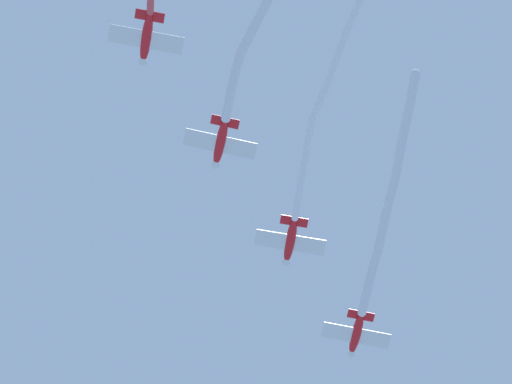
{
  "coord_description": "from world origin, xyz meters",
  "views": [
    {
      "loc": [
        27.09,
        27.85,
        4.07
      ],
      "look_at": [
        10.12,
        8.15,
        86.28
      ],
      "focal_mm": 67.64,
      "sensor_mm": 36.0,
      "label": 1
    }
  ],
  "objects_px": {
    "airplane_slot": "(146,39)",
    "airplane_left_wing": "(290,242)",
    "airplane_right_wing": "(220,143)",
    "airplane_lead": "(356,334)"
  },
  "relations": [
    {
      "from": "airplane_lead",
      "to": "airplane_right_wing",
      "type": "height_order",
      "value": "airplane_right_wing"
    },
    {
      "from": "airplane_lead",
      "to": "airplane_slot",
      "type": "xyz_separation_m",
      "value": [
        32.19,
        8.61,
        0.75
      ]
    },
    {
      "from": "airplane_lead",
      "to": "airplane_slot",
      "type": "bearing_deg",
      "value": 134.09
    },
    {
      "from": "airplane_right_wing",
      "to": "airplane_slot",
      "type": "bearing_deg",
      "value": 133.03
    },
    {
      "from": "airplane_lead",
      "to": "airplane_right_wing",
      "type": "relative_size",
      "value": 0.99
    },
    {
      "from": "airplane_lead",
      "to": "airplane_slot",
      "type": "relative_size",
      "value": 1.01
    },
    {
      "from": "airplane_slot",
      "to": "airplane_left_wing",
      "type": "bearing_deg",
      "value": -44.71
    },
    {
      "from": "airplane_slot",
      "to": "airplane_right_wing",
      "type": "bearing_deg",
      "value": -44.69
    },
    {
      "from": "airplane_left_wing",
      "to": "airplane_lead",
      "type": "bearing_deg",
      "value": -44.08
    },
    {
      "from": "airplane_right_wing",
      "to": "airplane_left_wing",
      "type": "bearing_deg",
      "value": -47.0
    }
  ]
}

